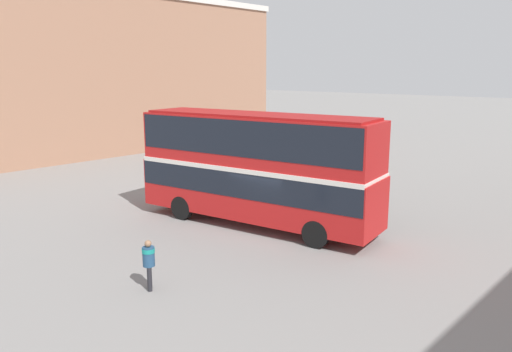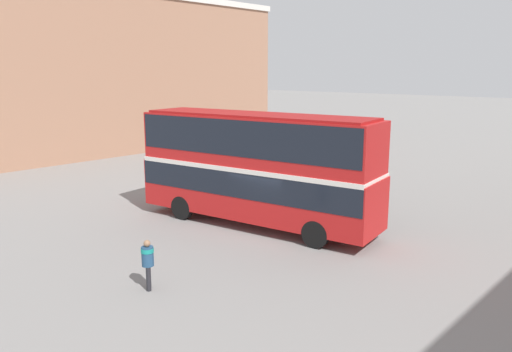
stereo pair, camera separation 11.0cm
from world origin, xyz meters
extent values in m
plane|color=gray|center=(0.00, 0.00, 0.00)|extent=(240.00, 240.00, 0.00)
cube|color=#9E7056|center=(-26.79, 7.57, 6.23)|extent=(11.33, 32.30, 12.46)
cube|color=red|center=(-1.01, 0.26, 1.54)|extent=(11.27, 4.29, 2.16)
cube|color=red|center=(-1.01, 0.26, 3.71)|extent=(11.10, 4.19, 2.19)
cube|color=black|center=(-1.01, 0.26, 2.03)|extent=(11.17, 4.30, 1.06)
cube|color=black|center=(-1.01, 0.26, 3.98)|extent=(10.94, 4.19, 1.50)
cube|color=silver|center=(-1.01, 0.26, 2.65)|extent=(11.17, 4.30, 0.20)
cube|color=maroon|center=(-1.01, 0.26, 4.86)|extent=(10.58, 3.93, 0.10)
cylinder|color=black|center=(2.28, 1.96, 0.55)|extent=(1.13, 0.47, 1.09)
cylinder|color=black|center=(2.65, -0.33, 0.55)|extent=(1.13, 0.47, 1.09)
cylinder|color=black|center=(-4.45, 0.88, 0.55)|extent=(1.13, 0.47, 1.09)
cylinder|color=black|center=(-4.08, -1.41, 0.55)|extent=(1.13, 0.47, 1.09)
cylinder|color=#232328|center=(1.16, -6.97, 0.39)|extent=(0.15, 0.15, 0.78)
cylinder|color=#232328|center=(0.96, -6.82, 0.39)|extent=(0.15, 0.15, 0.78)
cylinder|color=navy|center=(1.06, -6.89, 1.08)|extent=(0.52, 0.52, 0.61)
cylinder|color=teal|center=(1.06, -6.89, 1.28)|extent=(0.55, 0.55, 0.14)
sphere|color=#936B4C|center=(1.06, -6.89, 1.50)|extent=(0.21, 0.21, 0.21)
cube|color=maroon|center=(-11.46, 15.70, 0.65)|extent=(4.12, 1.84, 0.79)
cube|color=black|center=(-11.29, 15.70, 1.33)|extent=(2.15, 1.64, 0.56)
cylinder|color=black|center=(-12.73, 14.88, 0.30)|extent=(0.61, 0.22, 0.61)
cylinder|color=black|center=(-12.74, 16.51, 0.30)|extent=(0.61, 0.22, 0.61)
cylinder|color=black|center=(-10.18, 14.90, 0.30)|extent=(0.61, 0.22, 0.61)
cylinder|color=black|center=(-10.19, 16.53, 0.30)|extent=(0.61, 0.22, 0.61)
camera|label=1|loc=(13.30, -15.34, 6.68)|focal=35.00mm
camera|label=2|loc=(13.38, -15.26, 6.68)|focal=35.00mm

